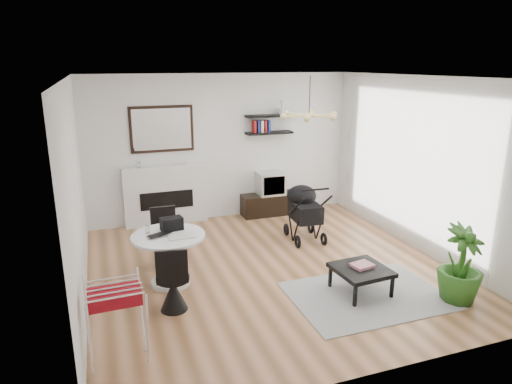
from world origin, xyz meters
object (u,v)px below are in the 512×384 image
object	(u,v)px
drying_rack	(117,323)
coffee_table	(361,271)
fireplace	(166,188)
stroller	(304,214)
dining_table	(169,252)
potted_plant	(461,264)
crt_tv	(270,183)
tv_console	(270,204)

from	to	relation	value
drying_rack	coffee_table	xyz separation A→B (m)	(3.03, 0.45, -0.13)
fireplace	stroller	size ratio (longest dim) A/B	2.14
coffee_table	dining_table	bearing A→B (deg)	155.06
drying_rack	potted_plant	bearing A→B (deg)	-3.94
dining_table	coffee_table	size ratio (longest dim) A/B	1.39
coffee_table	potted_plant	world-z (taller)	potted_plant
crt_tv	coffee_table	bearing A→B (deg)	-90.70
stroller	drying_rack	bearing A→B (deg)	-138.00
crt_tv	potted_plant	size ratio (longest dim) A/B	0.51
tv_console	stroller	bearing A→B (deg)	-86.71
fireplace	crt_tv	distance (m)	1.99
stroller	potted_plant	xyz separation A→B (m)	(0.92, -2.55, 0.06)
dining_table	stroller	bearing A→B (deg)	20.86
crt_tv	dining_table	xyz separation A→B (m)	(-2.32, -2.29, -0.17)
fireplace	tv_console	world-z (taller)	fireplace
fireplace	potted_plant	xyz separation A→B (m)	(2.99, -4.06, -0.19)
drying_rack	stroller	distance (m)	3.97
tv_console	crt_tv	bearing A→B (deg)	-55.12
coffee_table	tv_console	bearing A→B (deg)	89.34
fireplace	drying_rack	bearing A→B (deg)	-105.38
drying_rack	stroller	size ratio (longest dim) A/B	0.83
drying_rack	coffee_table	distance (m)	3.06
drying_rack	coffee_table	world-z (taller)	drying_rack
tv_console	drying_rack	bearing A→B (deg)	-128.92
fireplace	dining_table	size ratio (longest dim) A/B	2.23
fireplace	potted_plant	world-z (taller)	fireplace
tv_console	dining_table	bearing A→B (deg)	-135.38
stroller	crt_tv	bearing A→B (deg)	97.60
fireplace	potted_plant	distance (m)	5.04
fireplace	dining_table	world-z (taller)	fireplace
dining_table	drying_rack	size ratio (longest dim) A/B	1.15
stroller	coffee_table	xyz separation A→B (m)	(-0.12, -1.97, -0.12)
fireplace	dining_table	distance (m)	2.45
crt_tv	stroller	xyz separation A→B (m)	(0.08, -1.37, -0.20)
tv_console	dining_table	world-z (taller)	dining_table
drying_rack	potted_plant	size ratio (longest dim) A/B	0.86
dining_table	potted_plant	bearing A→B (deg)	-26.30
crt_tv	drying_rack	world-z (taller)	crt_tv
tv_console	coffee_table	distance (m)	3.35
fireplace	stroller	bearing A→B (deg)	-36.03
tv_console	potted_plant	distance (m)	4.07
fireplace	stroller	distance (m)	2.57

